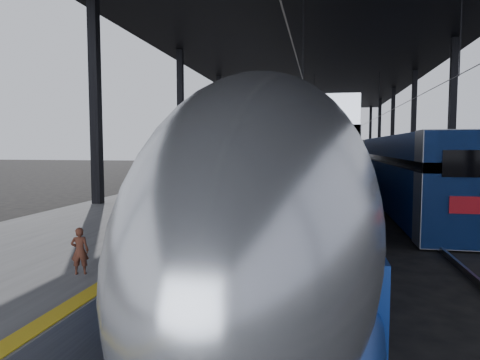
# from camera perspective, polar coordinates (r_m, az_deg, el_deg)

# --- Properties ---
(ground) EXTENTS (160.00, 160.00, 0.00)m
(ground) POSITION_cam_1_polar(r_m,az_deg,el_deg) (10.92, -3.97, -12.53)
(ground) COLOR black
(ground) RESTS_ON ground
(platform) EXTENTS (6.00, 80.00, 1.00)m
(platform) POSITION_cam_1_polar(r_m,az_deg,el_deg) (30.84, -0.78, -0.50)
(platform) COLOR #4C4C4F
(platform) RESTS_ON ground
(yellow_strip) EXTENTS (0.30, 80.00, 0.01)m
(yellow_strip) POSITION_cam_1_polar(r_m,az_deg,el_deg) (30.36, 4.40, 0.37)
(yellow_strip) COLOR gold
(yellow_strip) RESTS_ON platform
(rails) EXTENTS (6.52, 80.00, 0.16)m
(rails) POSITION_cam_1_polar(r_m,az_deg,el_deg) (30.31, 14.21, -1.52)
(rails) COLOR slate
(rails) RESTS_ON ground
(canopy) EXTENTS (18.00, 75.00, 9.47)m
(canopy) POSITION_cam_1_polar(r_m,az_deg,el_deg) (30.68, 9.51, 15.58)
(canopy) COLOR black
(canopy) RESTS_ON ground
(tgv_train) EXTENTS (2.99, 65.20, 4.29)m
(tgv_train) POSITION_cam_1_polar(r_m,az_deg,el_deg) (33.58, 9.66, 2.42)
(tgv_train) COLOR #B6B9BD
(tgv_train) RESTS_ON ground
(second_train) EXTENTS (2.69, 56.05, 3.71)m
(second_train) POSITION_cam_1_polar(r_m,az_deg,el_deg) (41.14, 16.86, 2.49)
(second_train) COLOR navy
(second_train) RESTS_ON ground
(child) EXTENTS (0.34, 0.28, 0.82)m
(child) POSITION_cam_1_polar(r_m,az_deg,el_deg) (7.94, -20.58, -8.83)
(child) COLOR #4E261A
(child) RESTS_ON platform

